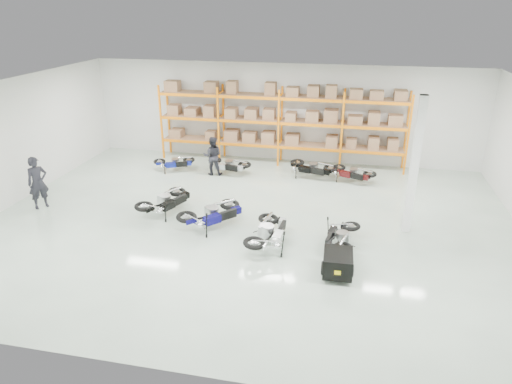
% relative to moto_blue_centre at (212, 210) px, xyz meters
% --- Properties ---
extents(room, '(18.00, 18.00, 18.00)m').
position_rel_moto_blue_centre_xyz_m(room, '(1.14, 0.55, 1.63)').
color(room, '#B9CEBB').
rests_on(room, ground).
extents(pallet_rack, '(11.28, 0.98, 3.62)m').
position_rel_moto_blue_centre_xyz_m(pallet_rack, '(1.14, 7.00, 1.64)').
color(pallet_rack, orange).
rests_on(pallet_rack, ground).
extents(structural_column, '(0.25, 0.25, 4.50)m').
position_rel_moto_blue_centre_xyz_m(structural_column, '(6.34, 1.05, 1.63)').
color(structural_column, white).
rests_on(structural_column, ground).
extents(moto_blue_centre, '(2.10, 2.18, 1.31)m').
position_rel_moto_blue_centre_xyz_m(moto_blue_centre, '(0.00, 0.00, 0.00)').
color(moto_blue_centre, '#0B0853').
rests_on(moto_blue_centre, ground).
extents(moto_silver_left, '(1.13, 2.06, 1.29)m').
position_rel_moto_blue_centre_xyz_m(moto_silver_left, '(2.09, -0.89, -0.01)').
color(moto_silver_left, silver).
rests_on(moto_silver_left, ground).
extents(moto_black_far_left, '(1.65, 2.16, 1.26)m').
position_rel_moto_blue_centre_xyz_m(moto_black_far_left, '(-1.95, 0.72, -0.03)').
color(moto_black_far_left, black).
rests_on(moto_black_far_left, ground).
extents(moto_touring_right, '(1.13, 1.84, 1.12)m').
position_rel_moto_blue_centre_xyz_m(moto_touring_right, '(4.23, -0.56, -0.09)').
color(moto_touring_right, black).
rests_on(moto_touring_right, ground).
extents(trailer, '(0.89, 1.68, 0.70)m').
position_rel_moto_blue_centre_xyz_m(trailer, '(4.23, -2.16, -0.21)').
color(trailer, black).
rests_on(trailer, ground).
extents(moto_back_a, '(1.75, 1.32, 1.02)m').
position_rel_moto_blue_centre_xyz_m(moto_back_a, '(-3.30, 4.98, -0.14)').
color(moto_back_a, navy).
rests_on(moto_back_a, ground).
extents(moto_back_b, '(1.91, 1.23, 1.14)m').
position_rel_moto_blue_centre_xyz_m(moto_back_b, '(-0.87, 5.08, -0.08)').
color(moto_back_b, '#B1B6BB').
rests_on(moto_back_b, ground).
extents(moto_back_c, '(2.04, 1.41, 1.20)m').
position_rel_moto_blue_centre_xyz_m(moto_back_c, '(2.80, 5.40, -0.05)').
color(moto_back_c, black).
rests_on(moto_back_c, ground).
extents(moto_back_d, '(1.87, 1.44, 1.09)m').
position_rel_moto_blue_centre_xyz_m(moto_back_d, '(4.51, 5.21, -0.11)').
color(moto_back_d, '#430D0F').
rests_on(moto_back_d, ground).
extents(person_left, '(0.80, 0.84, 1.94)m').
position_rel_moto_blue_centre_xyz_m(person_left, '(-6.66, 0.24, 0.35)').
color(person_left, black).
rests_on(person_left, ground).
extents(person_back, '(0.93, 0.79, 1.70)m').
position_rel_moto_blue_centre_xyz_m(person_back, '(-1.46, 4.86, 0.23)').
color(person_back, '#22212A').
rests_on(person_back, ground).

